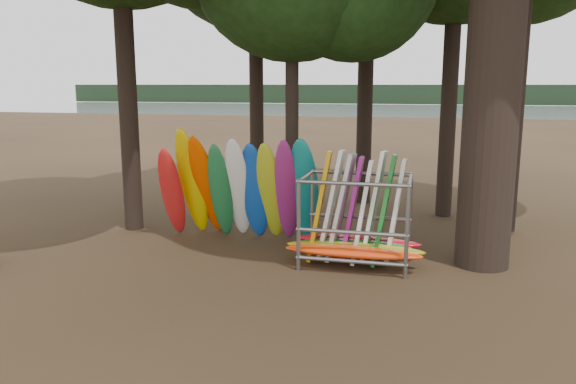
# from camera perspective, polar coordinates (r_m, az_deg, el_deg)

# --- Properties ---
(ground) EXTENTS (120.00, 120.00, 0.00)m
(ground) POSITION_cam_1_polar(r_m,az_deg,el_deg) (13.07, 1.44, -7.40)
(ground) COLOR #47331E
(ground) RESTS_ON ground
(lake) EXTENTS (160.00, 160.00, 0.00)m
(lake) POSITION_cam_1_polar(r_m,az_deg,el_deg) (72.28, 12.00, 7.41)
(lake) COLOR gray
(lake) RESTS_ON ground
(far_shore) EXTENTS (160.00, 4.00, 4.00)m
(far_shore) POSITION_cam_1_polar(r_m,az_deg,el_deg) (122.16, 12.98, 9.65)
(far_shore) COLOR black
(far_shore) RESTS_ON ground
(kayak_row) EXTENTS (4.33, 1.84, 3.12)m
(kayak_row) POSITION_cam_1_polar(r_m,az_deg,el_deg) (14.89, -5.09, 0.30)
(kayak_row) COLOR red
(kayak_row) RESTS_ON ground
(storage_rack) EXTENTS (3.20, 1.50, 2.64)m
(storage_rack) POSITION_cam_1_polar(r_m,az_deg,el_deg) (12.96, 6.91, -3.19)
(storage_rack) COLOR gray
(storage_rack) RESTS_ON ground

